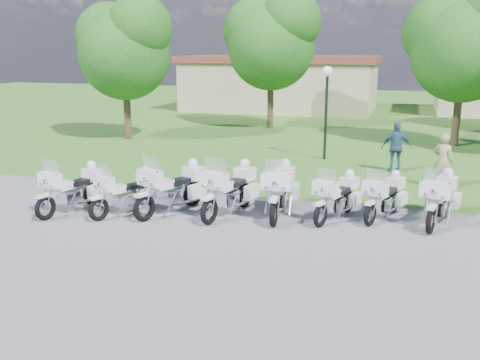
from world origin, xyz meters
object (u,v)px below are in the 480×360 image
(bystander_c, at_px, (396,147))
(bystander_a, at_px, (443,161))
(motorcycle_4, at_px, (281,189))
(lamp_post, at_px, (327,89))
(motorcycle_6, at_px, (385,196))
(motorcycle_7, at_px, (440,198))
(motorcycle_0, at_px, (73,188))
(motorcycle_1, at_px, (127,191))
(motorcycle_3, at_px, (231,189))
(motorcycle_2, at_px, (173,187))
(motorcycle_5, at_px, (338,196))

(bystander_c, bearing_deg, bystander_a, 112.32)
(motorcycle_4, height_order, lamp_post, lamp_post)
(motorcycle_6, bearing_deg, bystander_a, -92.77)
(lamp_post, bearing_deg, motorcycle_7, -60.61)
(motorcycle_7, bearing_deg, motorcycle_0, 24.91)
(motorcycle_4, relative_size, bystander_c, 1.38)
(motorcycle_1, bearing_deg, motorcycle_3, -141.01)
(motorcycle_2, bearing_deg, motorcycle_3, -146.99)
(motorcycle_7, xyz_separation_m, bystander_a, (0.22, 3.98, 0.24))
(motorcycle_7, bearing_deg, motorcycle_6, 12.16)
(bystander_a, bearing_deg, motorcycle_2, 58.02)
(motorcycle_2, distance_m, lamp_post, 9.65)
(motorcycle_0, xyz_separation_m, motorcycle_4, (5.81, 1.47, 0.05))
(motorcycle_1, height_order, motorcycle_2, motorcycle_2)
(motorcycle_4, distance_m, bystander_a, 6.39)
(lamp_post, distance_m, bystander_c, 3.92)
(motorcycle_3, height_order, bystander_c, bystander_c)
(motorcycle_0, distance_m, bystander_a, 11.93)
(motorcycle_4, height_order, motorcycle_7, motorcycle_4)
(motorcycle_1, distance_m, motorcycle_2, 1.33)
(motorcycle_3, distance_m, motorcycle_7, 5.71)
(lamp_post, bearing_deg, motorcycle_0, -120.83)
(motorcycle_4, xyz_separation_m, motorcycle_7, (4.27, 0.57, -0.04))
(motorcycle_1, relative_size, bystander_a, 1.15)
(motorcycle_0, xyz_separation_m, motorcycle_5, (7.39, 1.60, -0.04))
(motorcycle_4, height_order, bystander_c, bystander_c)
(lamp_post, bearing_deg, motorcycle_3, -98.80)
(motorcycle_7, bearing_deg, motorcycle_2, 23.42)
(bystander_c, bearing_deg, motorcycle_4, 51.30)
(motorcycle_4, bearing_deg, bystander_c, -118.25)
(motorcycle_1, height_order, bystander_a, bystander_a)
(motorcycle_3, relative_size, motorcycle_5, 1.19)
(motorcycle_2, relative_size, motorcycle_4, 0.95)
(lamp_post, bearing_deg, motorcycle_2, -108.35)
(motorcycle_0, bearing_deg, bystander_c, -124.34)
(motorcycle_1, relative_size, lamp_post, 0.55)
(motorcycle_7, bearing_deg, motorcycle_3, 23.10)
(motorcycle_4, relative_size, motorcycle_7, 1.07)
(motorcycle_0, xyz_separation_m, motorcycle_1, (1.58, 0.28, -0.04))
(motorcycle_0, distance_m, motorcycle_3, 4.57)
(motorcycle_4, xyz_separation_m, bystander_a, (4.49, 4.55, 0.20))
(motorcycle_4, relative_size, bystander_a, 1.41)
(motorcycle_6, xyz_separation_m, motorcycle_7, (1.44, -0.03, 0.07))
(motorcycle_5, distance_m, motorcycle_7, 2.72)
(motorcycle_2, xyz_separation_m, motorcycle_5, (4.57, 0.84, -0.10))
(motorcycle_1, distance_m, motorcycle_5, 5.96)
(motorcycle_5, height_order, lamp_post, lamp_post)
(motorcycle_0, distance_m, bystander_c, 11.90)
(motorcycle_3, relative_size, motorcycle_4, 0.99)
(motorcycle_5, relative_size, motorcycle_6, 1.02)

